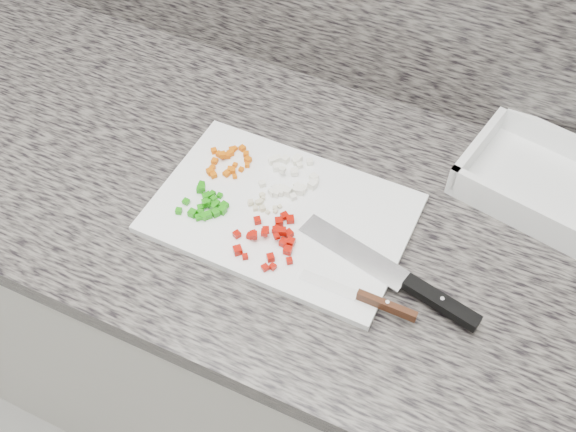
% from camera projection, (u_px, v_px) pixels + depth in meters
% --- Properties ---
extents(cabinet, '(3.92, 0.62, 0.86)m').
position_uv_depth(cabinet, '(263.00, 322.00, 1.43)').
color(cabinet, silver).
rests_on(cabinet, ground).
extents(countertop, '(3.96, 0.64, 0.04)m').
position_uv_depth(countertop, '(255.00, 191.00, 1.08)').
color(countertop, '#615C56').
rests_on(countertop, cabinet).
extents(cutting_board, '(0.40, 0.27, 0.01)m').
position_uv_depth(cutting_board, '(282.00, 213.00, 1.01)').
color(cutting_board, white).
rests_on(cutting_board, countertop).
extents(carrot_pile, '(0.08, 0.09, 0.02)m').
position_uv_depth(carrot_pile, '(227.00, 161.00, 1.07)').
color(carrot_pile, '#D85D04').
rests_on(carrot_pile, cutting_board).
extents(onion_pile, '(0.10, 0.10, 0.02)m').
position_uv_depth(onion_pile, '(290.00, 178.00, 1.04)').
color(onion_pile, white).
rests_on(onion_pile, cutting_board).
extents(green_pepper_pile, '(0.07, 0.07, 0.02)m').
position_uv_depth(green_pepper_pile, '(207.00, 204.00, 1.01)').
color(green_pepper_pile, '#1B8B0C').
rests_on(green_pepper_pile, cutting_board).
extents(red_pepper_pile, '(0.11, 0.11, 0.02)m').
position_uv_depth(red_pepper_pile, '(271.00, 238.00, 0.97)').
color(red_pepper_pile, '#A40B02').
rests_on(red_pepper_pile, cutting_board).
extents(garlic_pile, '(0.05, 0.04, 0.01)m').
position_uv_depth(garlic_pile, '(261.00, 204.00, 1.01)').
color(garlic_pile, beige).
rests_on(garlic_pile, cutting_board).
extents(chef_knife, '(0.29, 0.10, 0.02)m').
position_uv_depth(chef_knife, '(410.00, 284.00, 0.92)').
color(chef_knife, white).
rests_on(chef_knife, cutting_board).
extents(paring_knife, '(0.18, 0.02, 0.02)m').
position_uv_depth(paring_knife, '(372.00, 300.00, 0.90)').
color(paring_knife, white).
rests_on(paring_knife, cutting_board).
extents(tray, '(0.30, 0.24, 0.06)m').
position_uv_depth(tray, '(549.00, 186.00, 1.03)').
color(tray, white).
rests_on(tray, countertop).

